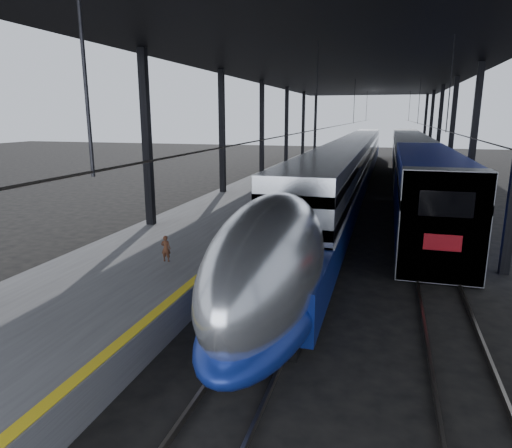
% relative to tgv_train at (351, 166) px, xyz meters
% --- Properties ---
extents(ground, '(160.00, 160.00, 0.00)m').
position_rel_tgv_train_xyz_m(ground, '(-2.00, -24.93, -1.93)').
color(ground, black).
rests_on(ground, ground).
extents(platform, '(6.00, 80.00, 1.00)m').
position_rel_tgv_train_xyz_m(platform, '(-5.50, -4.93, -1.43)').
color(platform, '#4C4C4F').
rests_on(platform, ground).
extents(yellow_strip, '(0.30, 80.00, 0.01)m').
position_rel_tgv_train_xyz_m(yellow_strip, '(-2.70, -4.93, -0.92)').
color(yellow_strip, gold).
rests_on(yellow_strip, platform).
extents(rails, '(6.52, 80.00, 0.16)m').
position_rel_tgv_train_xyz_m(rails, '(2.50, -4.93, -1.85)').
color(rails, slate).
rests_on(rails, ground).
extents(canopy, '(18.00, 75.00, 9.47)m').
position_rel_tgv_train_xyz_m(canopy, '(-0.10, -4.93, 7.19)').
color(canopy, black).
rests_on(canopy, ground).
extents(tgv_train, '(2.88, 65.20, 4.13)m').
position_rel_tgv_train_xyz_m(tgv_train, '(0.00, 0.00, 0.00)').
color(tgv_train, silver).
rests_on(tgv_train, ground).
extents(second_train, '(3.06, 56.05, 4.22)m').
position_rel_tgv_train_xyz_m(second_train, '(5.00, 5.20, 0.21)').
color(second_train, navy).
rests_on(second_train, ground).
extents(child, '(0.36, 0.25, 0.95)m').
position_rel_tgv_train_xyz_m(child, '(-4.44, -24.97, -0.45)').
color(child, '#512C1B').
rests_on(child, platform).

